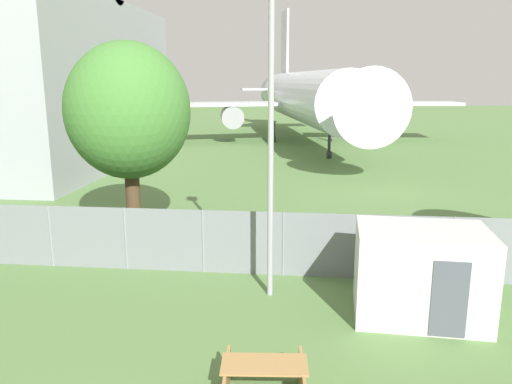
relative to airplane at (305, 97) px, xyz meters
name	(u,v)px	position (x,y,z in m)	size (l,w,h in m)	color
perimeter_fence	(203,241)	(-2.82, -34.18, -3.35)	(56.07, 0.07, 2.06)	gray
airplane	(305,97)	(0.00, 0.00, 0.00)	(31.22, 40.13, 13.96)	silver
portable_cabin	(421,273)	(3.39, -36.56, -3.21)	(3.39, 2.44, 2.36)	silver
picnic_bench_near_cabin	(264,377)	(-0.30, -40.48, -3.91)	(1.76, 1.53, 0.76)	#A37A47
tree_left_of_cabin	(128,112)	(-6.11, -31.28, 0.52)	(4.51, 4.51, 7.42)	#4C3823
light_mast	(271,106)	(-0.57, -35.67, 0.97)	(0.44, 0.44, 8.92)	#99999E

